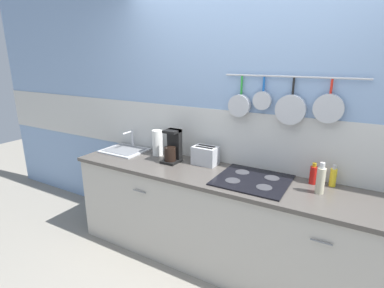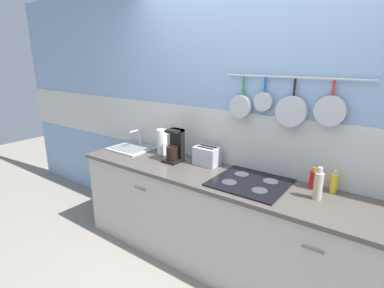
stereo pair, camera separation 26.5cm
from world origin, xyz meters
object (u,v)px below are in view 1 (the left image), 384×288
at_px(coffee_maker, 173,148).
at_px(bottle_cooking_wine, 313,175).
at_px(toaster, 205,155).
at_px(bottle_olive_oil, 321,180).
at_px(paper_towel_roll, 158,143).
at_px(bottle_dish_soap, 333,177).

bearing_deg(coffee_maker, bottle_cooking_wine, 5.61).
xyz_separation_m(toaster, bottle_cooking_wine, (0.96, 0.03, -0.01)).
distance_m(coffee_maker, bottle_olive_oil, 1.34).
xyz_separation_m(paper_towel_roll, coffee_maker, (0.25, -0.09, 0.00)).
bearing_deg(coffee_maker, paper_towel_roll, 160.23).
bearing_deg(bottle_cooking_wine, coffee_maker, -174.39).
distance_m(bottle_olive_oil, bottle_dish_soap, 0.20).
relative_size(coffee_maker, bottle_olive_oil, 1.31).
xyz_separation_m(coffee_maker, bottle_dish_soap, (1.41, 0.15, -0.06)).
xyz_separation_m(coffee_maker, bottle_cooking_wine, (1.27, 0.12, -0.05)).
distance_m(paper_towel_roll, coffee_maker, 0.26).
xyz_separation_m(bottle_cooking_wine, bottle_dish_soap, (0.14, 0.03, -0.00)).
distance_m(toaster, bottle_olive_oil, 1.04).
bearing_deg(bottle_dish_soap, bottle_olive_oil, -110.31).
bearing_deg(bottle_dish_soap, paper_towel_roll, -177.84).
bearing_deg(toaster, bottle_dish_soap, 3.08).
height_order(bottle_cooking_wine, bottle_dish_soap, same).
xyz_separation_m(paper_towel_roll, bottle_dish_soap, (1.65, 0.06, -0.05)).
height_order(coffee_maker, bottle_cooking_wine, coffee_maker).
xyz_separation_m(coffee_maker, bottle_olive_oil, (1.34, -0.04, -0.03)).
distance_m(paper_towel_roll, bottle_cooking_wine, 1.51).
height_order(toaster, bottle_dish_soap, toaster).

